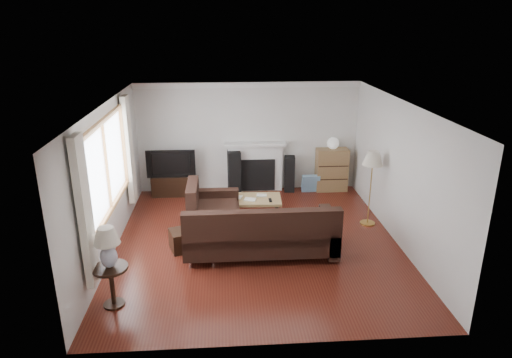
{
  "coord_description": "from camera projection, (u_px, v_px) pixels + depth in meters",
  "views": [
    {
      "loc": [
        -0.55,
        -7.36,
        3.8
      ],
      "look_at": [
        0.0,
        0.3,
        1.1
      ],
      "focal_mm": 32.0,
      "sensor_mm": 36.0,
      "label": 1
    }
  ],
  "objects": [
    {
      "name": "speaker_right",
      "position": [
        289.0,
        174.0,
        10.55
      ],
      "size": [
        0.25,
        0.3,
        0.83
      ],
      "primitive_type": "cube",
      "rotation": [
        0.0,
        0.0,
        -0.09
      ],
      "color": "black",
      "rests_on": "ground"
    },
    {
      "name": "bookshelf",
      "position": [
        332.0,
        170.0,
        10.57
      ],
      "size": [
        0.73,
        0.34,
        1.0
      ],
      "primitive_type": "cube",
      "color": "olive",
      "rests_on": "ground"
    },
    {
      "name": "speaker_left",
      "position": [
        234.0,
        172.0,
        10.43
      ],
      "size": [
        0.31,
        0.36,
        0.99
      ],
      "primitive_type": "cube",
      "rotation": [
        0.0,
        0.0,
        0.11
      ],
      "color": "black",
      "rests_on": "ground"
    },
    {
      "name": "window",
      "position": [
        107.0,
        167.0,
        7.35
      ],
      "size": [
        0.12,
        2.74,
        1.54
      ],
      "primitive_type": "cube",
      "color": "#966537",
      "rests_on": "room"
    },
    {
      "name": "table_lamp",
      "position": [
        108.0,
        248.0,
        6.12
      ],
      "size": [
        0.36,
        0.36,
        0.58
      ],
      "primitive_type": "cube",
      "color": "silver",
      "rests_on": "side_table"
    },
    {
      "name": "floor_lamp",
      "position": [
        370.0,
        188.0,
        8.71
      ],
      "size": [
        0.43,
        0.43,
        1.48
      ],
      "primitive_type": "cube",
      "rotation": [
        0.0,
        0.0,
        -0.14
      ],
      "color": "#BD9341",
      "rests_on": "ground"
    },
    {
      "name": "coffee_table",
      "position": [
        250.0,
        209.0,
        9.04
      ],
      "size": [
        1.25,
        0.73,
        0.48
      ],
      "primitive_type": "cube",
      "rotation": [
        0.0,
        0.0,
        -0.05
      ],
      "color": "#9D7E4B",
      "rests_on": "ground"
    },
    {
      "name": "room",
      "position": [
        257.0,
        177.0,
        7.81
      ],
      "size": [
        5.1,
        5.6,
        2.54
      ],
      "color": "#521C12",
      "rests_on": "ground"
    },
    {
      "name": "sectional_sofa",
      "position": [
        260.0,
        230.0,
        7.67
      ],
      "size": [
        2.76,
        2.02,
        0.89
      ],
      "primitive_type": "cube",
      "color": "black",
      "rests_on": "ground"
    },
    {
      "name": "tv_stand",
      "position": [
        173.0,
        185.0,
        10.38
      ],
      "size": [
        0.93,
        0.42,
        0.46
      ],
      "primitive_type": "cube",
      "color": "black",
      "rests_on": "ground"
    },
    {
      "name": "curtain_far",
      "position": [
        129.0,
        150.0,
        8.84
      ],
      "size": [
        0.1,
        0.35,
        2.1
      ],
      "primitive_type": "cube",
      "color": "white",
      "rests_on": "room"
    },
    {
      "name": "footstool",
      "position": [
        183.0,
        240.0,
        7.91
      ],
      "size": [
        0.53,
        0.53,
        0.36
      ],
      "primitive_type": "cube",
      "rotation": [
        0.0,
        0.0,
        0.32
      ],
      "color": "black",
      "rests_on": "ground"
    },
    {
      "name": "fireplace",
      "position": [
        255.0,
        167.0,
        10.53
      ],
      "size": [
        1.4,
        0.26,
        1.15
      ],
      "primitive_type": "cube",
      "color": "white",
      "rests_on": "room"
    },
    {
      "name": "television",
      "position": [
        171.0,
        162.0,
        10.2
      ],
      "size": [
        1.08,
        0.14,
        0.62
      ],
      "primitive_type": "imported",
      "color": "black",
      "rests_on": "tv_stand"
    },
    {
      "name": "curtain_near",
      "position": [
        85.0,
        213.0,
        5.98
      ],
      "size": [
        0.1,
        0.35,
        2.1
      ],
      "primitive_type": "cube",
      "color": "white",
      "rests_on": "room"
    },
    {
      "name": "side_table",
      "position": [
        112.0,
        286.0,
        6.32
      ],
      "size": [
        0.48,
        0.48,
        0.61
      ],
      "primitive_type": "cube",
      "color": "black",
      "rests_on": "ground"
    },
    {
      "name": "globe_lamp",
      "position": [
        333.0,
        143.0,
        10.36
      ],
      "size": [
        0.27,
        0.27,
        0.27
      ],
      "primitive_type": "sphere",
      "color": "white",
      "rests_on": "bookshelf"
    }
  ]
}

